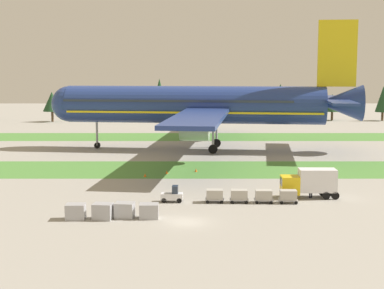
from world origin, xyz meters
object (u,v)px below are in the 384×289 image
(catering_truck, at_px, (311,182))
(taxiway_marker_0, at_px, (146,175))
(baggage_tug, at_px, (174,195))
(taxiway_marker_1, at_px, (168,172))
(uld_container_2, at_px, (126,210))
(taxiway_marker_2, at_px, (197,170))
(uld_container_1, at_px, (77,212))
(uld_container_3, at_px, (150,211))
(airliner, at_px, (203,105))
(uld_container_0, at_px, (104,211))
(cargo_dolly_lead, at_px, (216,195))
(ground_crew_marshaller, at_px, (312,191))
(cargo_dolly_third, at_px, (265,195))
(cargo_dolly_second, at_px, (240,195))
(cargo_dolly_fourth, at_px, (289,195))

(catering_truck, distance_m, taxiway_marker_0, 25.43)
(baggage_tug, distance_m, taxiway_marker_1, 18.44)
(taxiway_marker_0, xyz_separation_m, taxiway_marker_1, (3.10, 2.42, -0.01))
(uld_container_2, relative_size, taxiway_marker_2, 3.98)
(uld_container_1, bearing_deg, uld_container_2, 6.83)
(uld_container_3, height_order, taxiway_marker_2, uld_container_3)
(baggage_tug, bearing_deg, uld_container_2, 148.68)
(airliner, bearing_deg, uld_container_0, 174.42)
(cargo_dolly_lead, height_order, ground_crew_marshaller, ground_crew_marshaller)
(cargo_dolly_lead, height_order, taxiway_marker_1, cargo_dolly_lead)
(ground_crew_marshaller, xyz_separation_m, taxiway_marker_1, (-18.40, 16.33, -0.69))
(catering_truck, relative_size, ground_crew_marshaller, 4.02)
(uld_container_3, bearing_deg, uld_container_1, -176.94)
(cargo_dolly_third, relative_size, uld_container_1, 1.13)
(airliner, bearing_deg, taxiway_marker_1, 174.11)
(cargo_dolly_second, relative_size, catering_truck, 0.32)
(cargo_dolly_second, distance_m, uld_container_0, 16.83)
(airliner, distance_m, taxiway_marker_0, 30.16)
(uld_container_3, relative_size, taxiway_marker_2, 3.98)
(taxiway_marker_0, bearing_deg, taxiway_marker_1, 37.99)
(taxiway_marker_2, bearing_deg, cargo_dolly_fourth, -62.44)
(baggage_tug, bearing_deg, uld_container_0, 140.37)
(baggage_tug, bearing_deg, taxiway_marker_2, -6.00)
(uld_container_2, bearing_deg, uld_container_0, -165.11)
(cargo_dolly_third, xyz_separation_m, uld_container_0, (-17.93, -7.46, -0.07))
(catering_truck, distance_m, taxiway_marker_1, 24.41)
(cargo_dolly_fourth, height_order, taxiway_marker_2, cargo_dolly_fourth)
(uld_container_3, bearing_deg, uld_container_2, 175.68)
(cargo_dolly_third, bearing_deg, ground_crew_marshaller, -65.48)
(uld_container_3, bearing_deg, uld_container_0, -175.31)
(catering_truck, bearing_deg, cargo_dolly_lead, 103.21)
(airliner, height_order, baggage_tug, airliner)
(cargo_dolly_lead, height_order, cargo_dolly_fourth, same)
(uld_container_2, distance_m, taxiway_marker_1, 25.90)
(cargo_dolly_fourth, distance_m, taxiway_marker_0, 24.66)
(taxiway_marker_2, bearing_deg, uld_container_2, -105.92)
(cargo_dolly_second, distance_m, ground_crew_marshaller, 9.30)
(uld_container_0, relative_size, taxiway_marker_0, 3.85)
(uld_container_0, distance_m, taxiway_marker_1, 26.88)
(cargo_dolly_second, xyz_separation_m, cargo_dolly_fourth, (5.80, -0.24, 0.00))
(cargo_dolly_lead, bearing_deg, cargo_dolly_third, -90.00)
(uld_container_0, bearing_deg, cargo_dolly_fourth, 19.42)
(airliner, xyz_separation_m, uld_container_2, (-9.05, -50.81, -8.02))
(cargo_dolly_fourth, bearing_deg, ground_crew_marshaller, -48.52)
(cargo_dolly_second, distance_m, taxiway_marker_0, 20.53)
(cargo_dolly_second, distance_m, catering_truck, 9.35)
(cargo_dolly_lead, relative_size, cargo_dolly_third, 1.00)
(cargo_dolly_second, bearing_deg, taxiway_marker_1, 29.05)
(baggage_tug, xyz_separation_m, cargo_dolly_fourth, (13.71, -0.56, 0.10))
(airliner, xyz_separation_m, catering_truck, (12.64, -41.18, -6.89))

